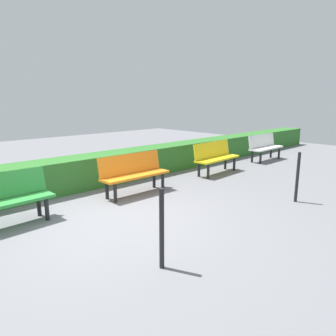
% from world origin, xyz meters
% --- Properties ---
extents(ground_plane, '(24.05, 24.05, 0.00)m').
position_xyz_m(ground_plane, '(0.00, 0.00, 0.00)').
color(ground_plane, slate).
extents(bench_white, '(1.51, 0.46, 0.86)m').
position_xyz_m(bench_white, '(-6.69, -0.87, 0.48)').
color(bench_white, white).
rests_on(bench_white, ground_plane).
extents(bench_yellow, '(1.57, 0.53, 0.86)m').
position_xyz_m(bench_yellow, '(-4.02, -0.84, 0.48)').
color(bench_yellow, yellow).
rests_on(bench_yellow, ground_plane).
extents(bench_orange, '(1.57, 0.48, 0.86)m').
position_xyz_m(bench_orange, '(-1.22, -0.86, 0.48)').
color(bench_orange, orange).
rests_on(bench_orange, ground_plane).
extents(hedge_row, '(20.05, 0.75, 0.72)m').
position_xyz_m(hedge_row, '(-1.25, -2.07, 0.36)').
color(hedge_row, '#2D6B28').
rests_on(hedge_row, ground_plane).
extents(railing_post_mid, '(0.06, 0.06, 1.00)m').
position_xyz_m(railing_post_mid, '(-3.21, 1.81, 0.50)').
color(railing_post_mid, black).
rests_on(railing_post_mid, ground_plane).
extents(railing_post_far, '(0.06, 0.06, 1.00)m').
position_xyz_m(railing_post_far, '(0.42, 1.81, 0.50)').
color(railing_post_far, black).
rests_on(railing_post_far, ground_plane).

